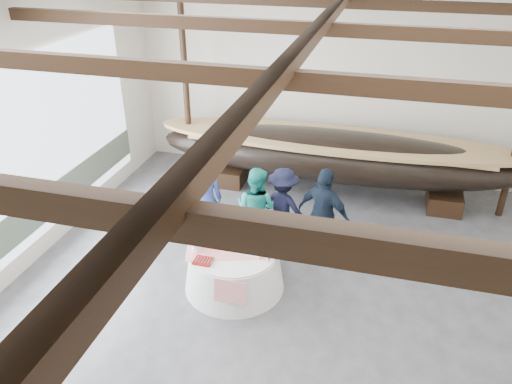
# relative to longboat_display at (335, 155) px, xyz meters

# --- Properties ---
(floor) EXTENTS (10.00, 12.00, 0.01)m
(floor) POSITION_rel_longboat_display_xyz_m (0.06, -4.81, -0.97)
(floor) COLOR #3D3D42
(floor) RESTS_ON ground
(wall_back) EXTENTS (10.00, 0.02, 4.50)m
(wall_back) POSITION_rel_longboat_display_xyz_m (0.06, 1.19, 1.28)
(wall_back) COLOR silver
(wall_back) RESTS_ON ground
(ceiling) EXTENTS (10.00, 12.00, 0.01)m
(ceiling) POSITION_rel_longboat_display_xyz_m (0.06, -4.81, 3.53)
(ceiling) COLOR white
(ceiling) RESTS_ON wall_back
(pavilion_structure) EXTENTS (9.80, 11.76, 4.50)m
(pavilion_structure) POSITION_rel_longboat_display_xyz_m (0.06, -3.99, 3.03)
(pavilion_structure) COLOR black
(pavilion_structure) RESTS_ON ground
(open_bay) EXTENTS (0.03, 7.00, 3.20)m
(open_bay) POSITION_rel_longboat_display_xyz_m (-4.88, -3.81, 0.86)
(open_bay) COLOR silver
(open_bay) RESTS_ON ground
(longboat_display) EXTENTS (8.10, 1.62, 1.52)m
(longboat_display) POSITION_rel_longboat_display_xyz_m (0.00, 0.00, 0.00)
(longboat_display) COLOR black
(longboat_display) RESTS_ON ground
(banquet_table) EXTENTS (1.69, 1.69, 0.73)m
(banquet_table) POSITION_rel_longboat_display_xyz_m (-1.17, -3.73, -0.61)
(banquet_table) COLOR silver
(banquet_table) RESTS_ON ground
(tabletop_items) EXTENTS (1.65, 1.04, 0.40)m
(tabletop_items) POSITION_rel_longboat_display_xyz_m (-1.20, -3.60, -0.09)
(tabletop_items) COLOR red
(tabletop_items) RESTS_ON banquet_table
(guest_woman_blue) EXTENTS (0.76, 0.67, 1.76)m
(guest_woman_blue) POSITION_rel_longboat_display_xyz_m (-2.10, -2.51, -0.09)
(guest_woman_blue) COLOR navy
(guest_woman_blue) RESTS_ON ground
(guest_woman_teal) EXTENTS (0.94, 0.82, 1.65)m
(guest_woman_teal) POSITION_rel_longboat_display_xyz_m (-1.13, -2.47, -0.14)
(guest_woman_teal) COLOR teal
(guest_woman_teal) RESTS_ON ground
(guest_man_left) EXTENTS (1.12, 0.80, 1.58)m
(guest_man_left) POSITION_rel_longboat_display_xyz_m (-0.68, -2.22, -0.18)
(guest_man_left) COLOR black
(guest_man_left) RESTS_ON ground
(guest_man_right) EXTENTS (1.15, 0.83, 1.80)m
(guest_man_right) POSITION_rel_longboat_display_xyz_m (0.13, -2.50, -0.07)
(guest_man_right) COLOR black
(guest_man_right) RESTS_ON ground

